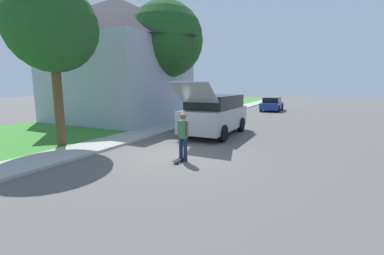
{
  "coord_description": "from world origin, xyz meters",
  "views": [
    {
      "loc": [
        4.73,
        -8.12,
        2.54
      ],
      "look_at": [
        0.23,
        0.94,
        0.9
      ],
      "focal_mm": 24.0,
      "sensor_mm": 36.0,
      "label": 1
    }
  ],
  "objects_px": {
    "suv_parked": "(215,114)",
    "skateboard": "(180,159)",
    "car_down_street": "(272,104)",
    "lawn_tree_far": "(166,40)",
    "lawn_tree_near": "(52,28)",
    "skateboarder": "(183,135)"
  },
  "relations": [
    {
      "from": "car_down_street",
      "to": "skateboarder",
      "type": "bearing_deg",
      "value": -88.97
    },
    {
      "from": "suv_parked",
      "to": "car_down_street",
      "type": "bearing_deg",
      "value": 88.32
    },
    {
      "from": "suv_parked",
      "to": "lawn_tree_near",
      "type": "bearing_deg",
      "value": -131.03
    },
    {
      "from": "lawn_tree_near",
      "to": "skateboarder",
      "type": "height_order",
      "value": "lawn_tree_near"
    },
    {
      "from": "lawn_tree_far",
      "to": "skateboard",
      "type": "distance_m",
      "value": 11.5
    },
    {
      "from": "skateboarder",
      "to": "skateboard",
      "type": "bearing_deg",
      "value": -123.59
    },
    {
      "from": "car_down_street",
      "to": "skateboard",
      "type": "xyz_separation_m",
      "value": [
        0.3,
        -20.15,
        -0.59
      ]
    },
    {
      "from": "suv_parked",
      "to": "car_down_street",
      "type": "distance_m",
      "value": 15.04
    },
    {
      "from": "car_down_street",
      "to": "skateboarder",
      "type": "height_order",
      "value": "skateboarder"
    },
    {
      "from": "lawn_tree_far",
      "to": "suv_parked",
      "type": "distance_m",
      "value": 7.43
    },
    {
      "from": "suv_parked",
      "to": "skateboard",
      "type": "xyz_separation_m",
      "value": [
        0.74,
        -5.12,
        -1.03
      ]
    },
    {
      "from": "lawn_tree_near",
      "to": "car_down_street",
      "type": "height_order",
      "value": "lawn_tree_near"
    },
    {
      "from": "lawn_tree_far",
      "to": "skateboard",
      "type": "relative_size",
      "value": 10.73
    },
    {
      "from": "lawn_tree_near",
      "to": "lawn_tree_far",
      "type": "distance_m",
      "value": 8.68
    },
    {
      "from": "lawn_tree_near",
      "to": "skateboard",
      "type": "height_order",
      "value": "lawn_tree_near"
    },
    {
      "from": "skateboard",
      "to": "skateboarder",
      "type": "bearing_deg",
      "value": 56.41
    },
    {
      "from": "car_down_street",
      "to": "lawn_tree_far",
      "type": "bearing_deg",
      "value": -114.44
    },
    {
      "from": "skateboarder",
      "to": "suv_parked",
      "type": "bearing_deg",
      "value": 99.07
    },
    {
      "from": "suv_parked",
      "to": "skateboard",
      "type": "bearing_deg",
      "value": -81.81
    },
    {
      "from": "suv_parked",
      "to": "lawn_tree_far",
      "type": "bearing_deg",
      "value": 147.45
    },
    {
      "from": "lawn_tree_near",
      "to": "suv_parked",
      "type": "relative_size",
      "value": 1.17
    },
    {
      "from": "lawn_tree_far",
      "to": "car_down_street",
      "type": "bearing_deg",
      "value": 65.56
    }
  ]
}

